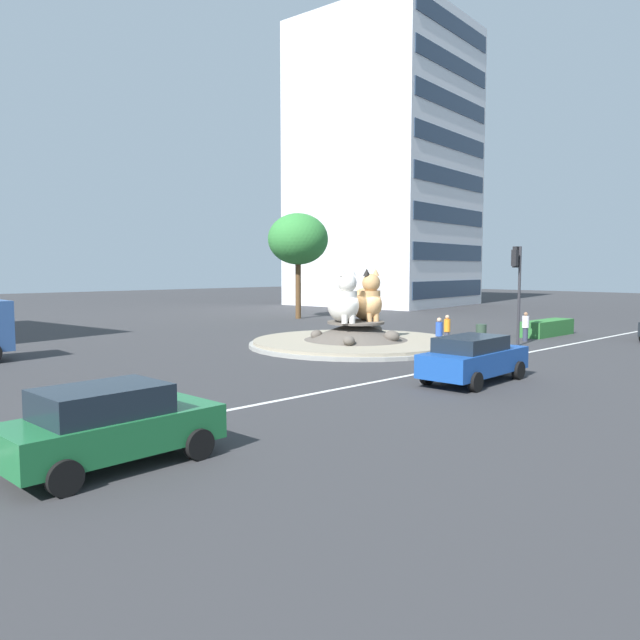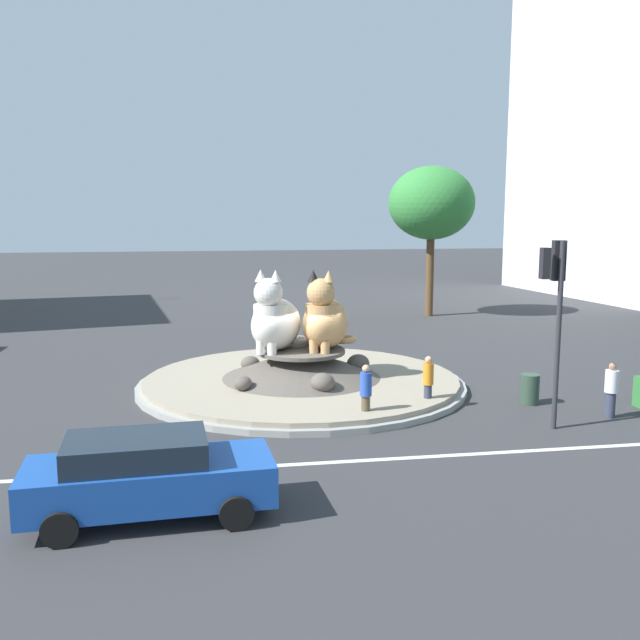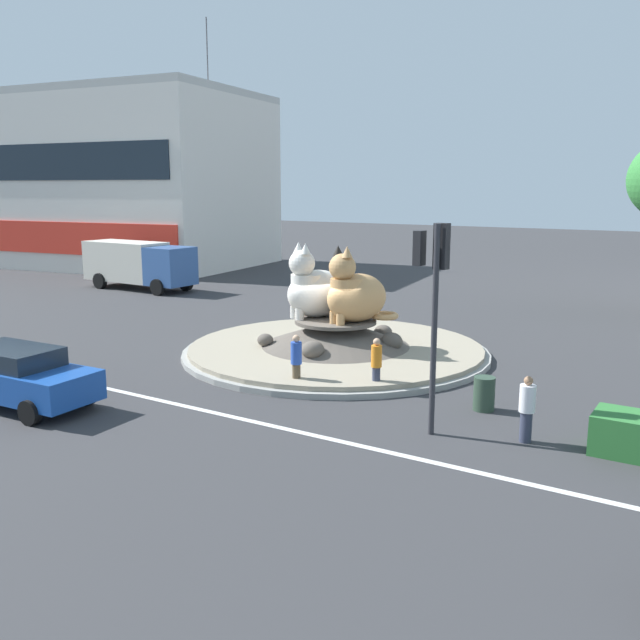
{
  "view_description": "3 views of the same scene",
  "coord_description": "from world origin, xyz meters",
  "px_view_note": "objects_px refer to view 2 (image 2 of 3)",
  "views": [
    {
      "loc": [
        -22.34,
        -20.87,
        3.89
      ],
      "look_at": [
        -1.85,
        0.64,
        1.38
      ],
      "focal_mm": 34.44,
      "sensor_mm": 36.0,
      "label": 1
    },
    {
      "loc": [
        -3.12,
        -22.54,
        5.75
      ],
      "look_at": [
        0.8,
        1.11,
        2.04
      ],
      "focal_mm": 39.95,
      "sensor_mm": 36.0,
      "label": 2
    },
    {
      "loc": [
        12.03,
        -20.04,
        5.77
      ],
      "look_at": [
        0.22,
        -1.37,
        1.48
      ],
      "focal_mm": 38.4,
      "sensor_mm": 36.0,
      "label": 3
    }
  ],
  "objects_px": {
    "cat_statue_calico": "(325,320)",
    "broadleaf_tree_behind_island": "(431,204)",
    "pedestrian_blue_shirt": "(366,392)",
    "pedestrian_white_shirt": "(611,389)",
    "traffic_light_mast": "(556,292)",
    "cat_statue_white": "(275,321)",
    "hatchback_near_shophouse": "(147,475)",
    "litter_bin": "(530,389)",
    "pedestrian_orange_shirt": "(428,381)"
  },
  "relations": [
    {
      "from": "pedestrian_orange_shirt",
      "to": "hatchback_near_shophouse",
      "type": "distance_m",
      "value": 9.8
    },
    {
      "from": "broadleaf_tree_behind_island",
      "to": "pedestrian_white_shirt",
      "type": "xyz_separation_m",
      "value": [
        -1.07,
        -19.47,
        -5.28
      ]
    },
    {
      "from": "cat_statue_calico",
      "to": "hatchback_near_shophouse",
      "type": "height_order",
      "value": "cat_statue_calico"
    },
    {
      "from": "pedestrian_white_shirt",
      "to": "pedestrian_blue_shirt",
      "type": "distance_m",
      "value": 6.88
    },
    {
      "from": "litter_bin",
      "to": "broadleaf_tree_behind_island",
      "type": "bearing_deg",
      "value": 81.52
    },
    {
      "from": "pedestrian_white_shirt",
      "to": "hatchback_near_shophouse",
      "type": "relative_size",
      "value": 0.33
    },
    {
      "from": "broadleaf_tree_behind_island",
      "to": "pedestrian_blue_shirt",
      "type": "height_order",
      "value": "broadleaf_tree_behind_island"
    },
    {
      "from": "pedestrian_blue_shirt",
      "to": "hatchback_near_shophouse",
      "type": "bearing_deg",
      "value": -102.44
    },
    {
      "from": "hatchback_near_shophouse",
      "to": "cat_statue_white",
      "type": "bearing_deg",
      "value": 66.83
    },
    {
      "from": "cat_statue_calico",
      "to": "broadleaf_tree_behind_island",
      "type": "bearing_deg",
      "value": 173.68
    },
    {
      "from": "cat_statue_calico",
      "to": "pedestrian_blue_shirt",
      "type": "bearing_deg",
      "value": 29.15
    },
    {
      "from": "pedestrian_orange_shirt",
      "to": "pedestrian_white_shirt",
      "type": "bearing_deg",
      "value": 119.23
    },
    {
      "from": "cat_statue_calico",
      "to": "pedestrian_white_shirt",
      "type": "distance_m",
      "value": 8.83
    },
    {
      "from": "traffic_light_mast",
      "to": "litter_bin",
      "type": "bearing_deg",
      "value": -7.42
    },
    {
      "from": "broadleaf_tree_behind_island",
      "to": "pedestrian_blue_shirt",
      "type": "distance_m",
      "value": 21.05
    },
    {
      "from": "traffic_light_mast",
      "to": "pedestrian_orange_shirt",
      "type": "height_order",
      "value": "traffic_light_mast"
    },
    {
      "from": "cat_statue_white",
      "to": "litter_bin",
      "type": "relative_size",
      "value": 3.02
    },
    {
      "from": "cat_statue_white",
      "to": "litter_bin",
      "type": "xyz_separation_m",
      "value": [
        7.32,
        -3.15,
        -1.77
      ]
    },
    {
      "from": "traffic_light_mast",
      "to": "pedestrian_blue_shirt",
      "type": "bearing_deg",
      "value": 80.72
    },
    {
      "from": "broadleaf_tree_behind_island",
      "to": "cat_statue_calico",
      "type": "bearing_deg",
      "value": -119.63
    },
    {
      "from": "cat_statue_white",
      "to": "pedestrian_orange_shirt",
      "type": "xyz_separation_m",
      "value": [
        4.13,
        -3.17,
        -1.39
      ]
    },
    {
      "from": "pedestrian_white_shirt",
      "to": "litter_bin",
      "type": "distance_m",
      "value": 2.36
    },
    {
      "from": "pedestrian_orange_shirt",
      "to": "litter_bin",
      "type": "bearing_deg",
      "value": 139.16
    },
    {
      "from": "pedestrian_orange_shirt",
      "to": "pedestrian_blue_shirt",
      "type": "distance_m",
      "value": 2.31
    },
    {
      "from": "cat_statue_calico",
      "to": "pedestrian_blue_shirt",
      "type": "xyz_separation_m",
      "value": [
        0.42,
        -4.12,
        -1.36
      ]
    },
    {
      "from": "traffic_light_mast",
      "to": "broadleaf_tree_behind_island",
      "type": "xyz_separation_m",
      "value": [
        3.18,
        20.05,
        2.45
      ]
    },
    {
      "from": "pedestrian_orange_shirt",
      "to": "hatchback_near_shophouse",
      "type": "height_order",
      "value": "hatchback_near_shophouse"
    },
    {
      "from": "hatchback_near_shophouse",
      "to": "litter_bin",
      "type": "height_order",
      "value": "hatchback_near_shophouse"
    },
    {
      "from": "cat_statue_calico",
      "to": "hatchback_near_shophouse",
      "type": "distance_m",
      "value": 10.75
    },
    {
      "from": "pedestrian_white_shirt",
      "to": "pedestrian_blue_shirt",
      "type": "bearing_deg",
      "value": -89.89
    },
    {
      "from": "pedestrian_blue_shirt",
      "to": "pedestrian_white_shirt",
      "type": "bearing_deg",
      "value": 27.64
    },
    {
      "from": "cat_statue_white",
      "to": "traffic_light_mast",
      "type": "bearing_deg",
      "value": 79.09
    },
    {
      "from": "cat_statue_calico",
      "to": "broadleaf_tree_behind_island",
      "type": "relative_size",
      "value": 0.33
    },
    {
      "from": "cat_statue_white",
      "to": "traffic_light_mast",
      "type": "relative_size",
      "value": 0.55
    },
    {
      "from": "broadleaf_tree_behind_island",
      "to": "pedestrian_blue_shirt",
      "type": "bearing_deg",
      "value": -112.85
    },
    {
      "from": "traffic_light_mast",
      "to": "pedestrian_orange_shirt",
      "type": "xyz_separation_m",
      "value": [
        -2.65,
        2.27,
        -2.81
      ]
    },
    {
      "from": "cat_statue_calico",
      "to": "pedestrian_orange_shirt",
      "type": "distance_m",
      "value": 4.24
    },
    {
      "from": "broadleaf_tree_behind_island",
      "to": "pedestrian_white_shirt",
      "type": "height_order",
      "value": "broadleaf_tree_behind_island"
    },
    {
      "from": "pedestrian_white_shirt",
      "to": "traffic_light_mast",
      "type": "bearing_deg",
      "value": -68.8
    },
    {
      "from": "traffic_light_mast",
      "to": "broadleaf_tree_behind_island",
      "type": "height_order",
      "value": "broadleaf_tree_behind_island"
    },
    {
      "from": "cat_statue_white",
      "to": "pedestrian_white_shirt",
      "type": "xyz_separation_m",
      "value": [
        8.9,
        -4.86,
        -1.41
      ]
    },
    {
      "from": "traffic_light_mast",
      "to": "hatchback_near_shophouse",
      "type": "height_order",
      "value": "traffic_light_mast"
    },
    {
      "from": "cat_statue_calico",
      "to": "broadleaf_tree_behind_island",
      "type": "xyz_separation_m",
      "value": [
        8.34,
        14.66,
        3.88
      ]
    },
    {
      "from": "cat_statue_white",
      "to": "pedestrian_orange_shirt",
      "type": "distance_m",
      "value": 5.39
    },
    {
      "from": "pedestrian_blue_shirt",
      "to": "cat_statue_calico",
      "type": "bearing_deg",
      "value": 129.21
    },
    {
      "from": "traffic_light_mast",
      "to": "pedestrian_white_shirt",
      "type": "xyz_separation_m",
      "value": [
        2.12,
        0.58,
        -2.83
      ]
    },
    {
      "from": "traffic_light_mast",
      "to": "cat_statue_calico",
      "type": "bearing_deg",
      "value": 49.44
    },
    {
      "from": "cat_statue_white",
      "to": "broadleaf_tree_behind_island",
      "type": "xyz_separation_m",
      "value": [
        9.96,
        14.61,
        3.87
      ]
    },
    {
      "from": "pedestrian_blue_shirt",
      "to": "cat_statue_white",
      "type": "bearing_deg",
      "value": 149.5
    },
    {
      "from": "broadleaf_tree_behind_island",
      "to": "traffic_light_mast",
      "type": "bearing_deg",
      "value": -99.02
    }
  ]
}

